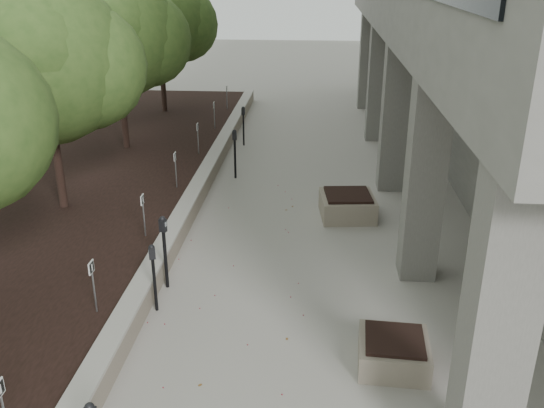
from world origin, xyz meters
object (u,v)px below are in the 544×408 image
(parking_meter_5, at_px, (243,126))
(planter_back, at_px, (347,205))
(crabapple_tree_5, at_px, (160,41))
(crabapple_tree_3, at_px, (48,95))
(planter_front, at_px, (394,352))
(parking_meter_2, at_px, (154,278))
(parking_meter_4, at_px, (235,154))
(parking_meter_3, at_px, (165,252))
(crabapple_tree_4, at_px, (118,61))

(parking_meter_5, relative_size, planter_back, 1.05)
(planter_back, bearing_deg, crabapple_tree_5, 127.09)
(crabapple_tree_3, xyz_separation_m, planter_front, (7.41, -5.04, -2.87))
(parking_meter_2, bearing_deg, crabapple_tree_5, 83.59)
(crabapple_tree_5, xyz_separation_m, parking_meter_4, (3.75, -6.57, -2.38))
(parking_meter_3, bearing_deg, parking_meter_4, 102.06)
(crabapple_tree_4, distance_m, planter_front, 12.80)
(parking_meter_3, distance_m, planter_front, 4.68)
(crabapple_tree_3, relative_size, parking_meter_4, 3.67)
(crabapple_tree_4, distance_m, crabapple_tree_5, 5.00)
(crabapple_tree_3, relative_size, crabapple_tree_4, 1.00)
(crabapple_tree_3, height_order, parking_meter_3, crabapple_tree_3)
(crabapple_tree_3, xyz_separation_m, crabapple_tree_5, (0.00, 10.00, 0.00))
(planter_front, bearing_deg, crabapple_tree_4, 126.43)
(crabapple_tree_5, relative_size, planter_front, 5.02)
(planter_front, relative_size, planter_back, 0.83)
(crabapple_tree_4, bearing_deg, parking_meter_5, 26.64)
(parking_meter_3, height_order, planter_back, parking_meter_3)
(crabapple_tree_5, bearing_deg, planter_back, -52.91)
(crabapple_tree_3, height_order, crabapple_tree_4, same)
(crabapple_tree_4, xyz_separation_m, parking_meter_4, (3.75, -1.57, -2.38))
(crabapple_tree_3, distance_m, parking_meter_3, 4.98)
(crabapple_tree_4, height_order, parking_meter_2, crabapple_tree_4)
(crabapple_tree_3, relative_size, parking_meter_5, 3.95)
(planter_front, bearing_deg, crabapple_tree_5, 116.23)
(parking_meter_3, relative_size, parking_meter_5, 1.10)
(crabapple_tree_4, bearing_deg, parking_meter_3, -67.64)
(planter_back, bearing_deg, crabapple_tree_3, -173.05)
(parking_meter_4, height_order, planter_back, parking_meter_4)
(parking_meter_4, bearing_deg, parking_meter_2, -97.77)
(parking_meter_2, xyz_separation_m, parking_meter_4, (0.48, 7.20, 0.07))
(crabapple_tree_3, bearing_deg, parking_meter_3, -41.94)
(parking_meter_2, bearing_deg, planter_back, 31.84)
(parking_meter_3, bearing_deg, parking_meter_2, -73.19)
(planter_front, bearing_deg, parking_meter_3, 153.07)
(crabapple_tree_5, height_order, parking_meter_3, crabapple_tree_5)
(crabapple_tree_3, bearing_deg, crabapple_tree_5, 90.00)
(crabapple_tree_4, bearing_deg, crabapple_tree_5, 90.00)
(parking_meter_3, bearing_deg, crabapple_tree_3, 154.46)
(parking_meter_3, height_order, planter_front, parking_meter_3)
(parking_meter_5, bearing_deg, crabapple_tree_5, 138.23)
(crabapple_tree_4, distance_m, parking_meter_3, 8.90)
(planter_front, bearing_deg, parking_meter_2, 162.94)
(crabapple_tree_3, xyz_separation_m, parking_meter_5, (3.58, 6.80, -2.43))
(crabapple_tree_5, bearing_deg, crabapple_tree_3, -90.00)
(crabapple_tree_4, height_order, parking_meter_5, crabapple_tree_4)
(crabapple_tree_5, bearing_deg, parking_meter_5, -41.83)
(parking_meter_2, relative_size, parking_meter_5, 0.97)
(parking_meter_3, xyz_separation_m, planter_back, (3.66, 3.78, -0.45))
(parking_meter_2, bearing_deg, parking_meter_3, 70.64)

